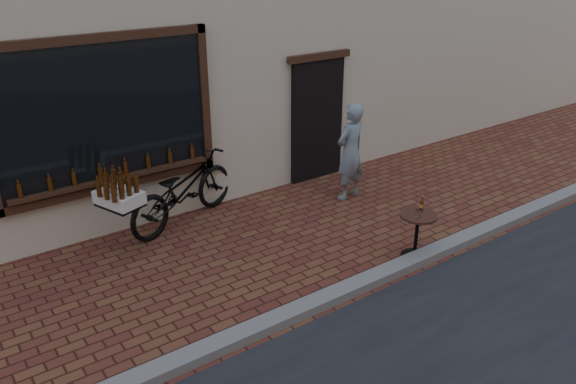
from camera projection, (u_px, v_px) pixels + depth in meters
ground at (365, 298)px, 7.03m from camera, size 90.00×90.00×0.00m
kerb at (355, 286)px, 7.15m from camera, size 90.00×0.25×0.12m
cargo_bicycle at (180, 190)px, 8.65m from camera, size 2.55×1.50×1.20m
bistro_table at (417, 226)px, 7.75m from camera, size 0.52×0.52×0.89m
pedestrian at (350, 152)px, 9.43m from camera, size 0.67×0.49×1.67m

